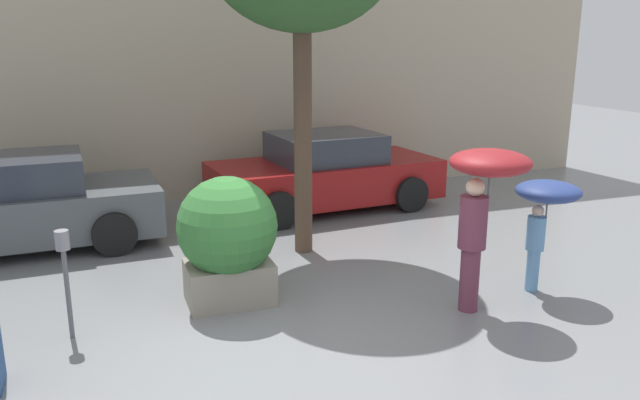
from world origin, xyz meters
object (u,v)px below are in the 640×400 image
parked_car_near (325,174)px  parked_car_far (22,205)px  person_adult (484,188)px  planter_box (228,237)px  parking_meter (64,261)px  person_child (545,203)px

parked_car_near → parked_car_far: size_ratio=1.07×
person_adult → parked_car_near: bearing=123.9°
planter_box → parked_car_far: 3.91m
planter_box → parked_car_far: (-2.43, 3.06, -0.17)m
person_adult → parked_car_near: person_adult is taller
person_adult → parked_car_near: size_ratio=0.44×
person_adult → parked_car_far: bearing=173.1°
parked_car_near → parking_meter: (-4.30, -3.96, 0.21)m
parked_car_far → parking_meter: parked_car_far is taller
person_child → parked_car_far: 7.31m
parked_car_near → person_child: bearing=-172.2°
person_child → parked_car_near: 4.77m
person_child → parking_meter: 5.41m
planter_box → parked_car_near: size_ratio=0.36×
person_adult → parked_car_near: (-0.04, 4.83, -0.81)m
planter_box → person_child: (3.62, -1.01, 0.33)m
parked_car_far → parking_meter: (0.69, -3.40, 0.21)m
person_adult → person_child: bearing=44.9°
planter_box → person_adult: person_adult is taller
person_adult → parked_car_far: size_ratio=0.47×
person_adult → person_child: (1.02, 0.21, -0.31)m
planter_box → parking_meter: 1.77m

